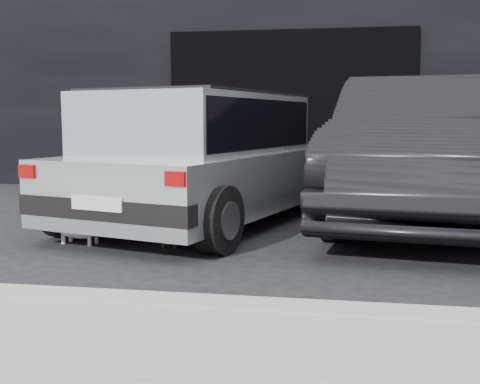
% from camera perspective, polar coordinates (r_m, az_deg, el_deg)
% --- Properties ---
extents(ground, '(80.00, 80.00, 0.00)m').
position_cam_1_polar(ground, '(6.32, -7.74, -3.78)').
color(ground, black).
rests_on(ground, ground).
extents(building_facade, '(34.00, 4.00, 5.00)m').
position_cam_1_polar(building_facade, '(12.02, 5.73, 13.27)').
color(building_facade, black).
rests_on(building_facade, ground).
extents(garage_opening, '(4.00, 0.10, 2.60)m').
position_cam_1_polar(garage_opening, '(9.95, 4.78, 7.68)').
color(garage_opening, black).
rests_on(garage_opening, ground).
extents(curb, '(18.00, 0.25, 0.12)m').
position_cam_1_polar(curb, '(3.61, -5.05, -10.98)').
color(curb, gray).
rests_on(curb, ground).
extents(silver_hatchback, '(2.79, 4.29, 1.46)m').
position_cam_1_polar(silver_hatchback, '(6.70, -3.33, 3.75)').
color(silver_hatchback, silver).
rests_on(silver_hatchback, ground).
extents(second_car, '(2.44, 5.23, 1.66)m').
position_cam_1_polar(second_car, '(7.14, 17.01, 3.92)').
color(second_car, black).
rests_on(second_car, ground).
extents(cat_siamese, '(0.32, 0.69, 0.24)m').
position_cam_1_polar(cat_siamese, '(5.58, -6.32, -4.05)').
color(cat_siamese, beige).
rests_on(cat_siamese, ground).
extents(cat_white, '(0.71, 0.30, 0.33)m').
position_cam_1_polar(cat_white, '(5.84, -14.70, -3.22)').
color(cat_white, white).
rests_on(cat_white, ground).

